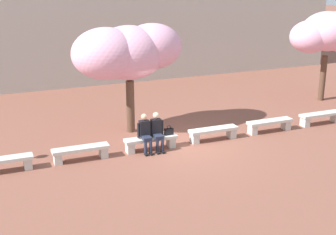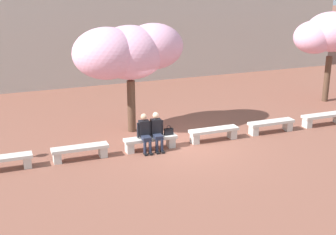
{
  "view_description": "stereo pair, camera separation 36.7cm",
  "coord_description": "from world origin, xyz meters",
  "px_view_note": "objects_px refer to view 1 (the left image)",
  "views": [
    {
      "loc": [
        -6.36,
        -13.88,
        5.89
      ],
      "look_at": [
        -0.48,
        0.2,
        1.0
      ],
      "focal_mm": 50.0,
      "sensor_mm": 36.0,
      "label": 1
    },
    {
      "loc": [
        -6.02,
        -14.02,
        5.89
      ],
      "look_at": [
        -0.48,
        0.2,
        1.0
      ],
      "focal_mm": 50.0,
      "sensor_mm": 36.0,
      "label": 2
    }
  ],
  "objects_px": {
    "stone_bench_near_west": "(81,151)",
    "cherry_tree_secondary": "(330,33)",
    "stone_bench_west_end": "(2,163)",
    "cherry_tree_main": "(127,52)",
    "stone_bench_near_east": "(213,132)",
    "person_seated_left": "(145,132)",
    "person_seated_right": "(157,130)",
    "stone_bench_east_end": "(270,124)",
    "handbag": "(169,131)",
    "stone_bench_center": "(151,141)",
    "stone_bench_far_east": "(321,117)"
  },
  "relations": [
    {
      "from": "stone_bench_near_west",
      "to": "cherry_tree_secondary",
      "type": "relative_size",
      "value": 0.45
    },
    {
      "from": "stone_bench_west_end",
      "to": "cherry_tree_main",
      "type": "xyz_separation_m",
      "value": [
        4.67,
        1.99,
        2.74
      ]
    },
    {
      "from": "stone_bench_near_west",
      "to": "stone_bench_near_east",
      "type": "relative_size",
      "value": 1.0
    },
    {
      "from": "stone_bench_near_east",
      "to": "cherry_tree_main",
      "type": "distance_m",
      "value": 4.21
    },
    {
      "from": "stone_bench_near_east",
      "to": "cherry_tree_main",
      "type": "bearing_deg",
      "value": 141.41
    },
    {
      "from": "stone_bench_near_west",
      "to": "cherry_tree_secondary",
      "type": "height_order",
      "value": "cherry_tree_secondary"
    },
    {
      "from": "person_seated_left",
      "to": "person_seated_right",
      "type": "distance_m",
      "value": 0.42
    },
    {
      "from": "stone_bench_west_end",
      "to": "stone_bench_east_end",
      "type": "height_order",
      "value": "same"
    },
    {
      "from": "stone_bench_near_west",
      "to": "person_seated_right",
      "type": "bearing_deg",
      "value": -1.18
    },
    {
      "from": "person_seated_left",
      "to": "cherry_tree_secondary",
      "type": "relative_size",
      "value": 0.32
    },
    {
      "from": "stone_bench_west_end",
      "to": "handbag",
      "type": "bearing_deg",
      "value": -0.09
    },
    {
      "from": "stone_bench_center",
      "to": "stone_bench_far_east",
      "type": "relative_size",
      "value": 1.0
    },
    {
      "from": "stone_bench_near_west",
      "to": "stone_bench_center",
      "type": "relative_size",
      "value": 1.0
    },
    {
      "from": "stone_bench_east_end",
      "to": "stone_bench_near_east",
      "type": "bearing_deg",
      "value": 180.0
    },
    {
      "from": "cherry_tree_secondary",
      "to": "person_seated_right",
      "type": "bearing_deg",
      "value": -163.08
    },
    {
      "from": "stone_bench_near_west",
      "to": "person_seated_left",
      "type": "distance_m",
      "value": 2.21
    },
    {
      "from": "cherry_tree_main",
      "to": "person_seated_right",
      "type": "bearing_deg",
      "value": -81.19
    },
    {
      "from": "stone_bench_west_end",
      "to": "handbag",
      "type": "relative_size",
      "value": 5.38
    },
    {
      "from": "stone_bench_near_west",
      "to": "person_seated_right",
      "type": "xyz_separation_m",
      "value": [
        2.6,
        -0.05,
        0.39
      ]
    },
    {
      "from": "stone_bench_near_west",
      "to": "stone_bench_near_east",
      "type": "xyz_separation_m",
      "value": [
        4.78,
        0.0,
        0.0
      ]
    },
    {
      "from": "stone_bench_east_end",
      "to": "person_seated_left",
      "type": "distance_m",
      "value": 5.01
    },
    {
      "from": "stone_bench_west_end",
      "to": "handbag",
      "type": "distance_m",
      "value": 5.45
    },
    {
      "from": "stone_bench_near_west",
      "to": "stone_bench_near_east",
      "type": "bearing_deg",
      "value": 0.0
    },
    {
      "from": "handbag",
      "to": "cherry_tree_secondary",
      "type": "distance_m",
      "value": 9.85
    },
    {
      "from": "stone_bench_near_west",
      "to": "handbag",
      "type": "relative_size",
      "value": 5.38
    },
    {
      "from": "person_seated_right",
      "to": "cherry_tree_secondary",
      "type": "distance_m",
      "value": 10.26
    },
    {
      "from": "cherry_tree_main",
      "to": "cherry_tree_secondary",
      "type": "distance_m",
      "value": 9.89
    },
    {
      "from": "stone_bench_east_end",
      "to": "cherry_tree_secondary",
      "type": "bearing_deg",
      "value": 29.83
    },
    {
      "from": "stone_bench_west_end",
      "to": "stone_bench_near_east",
      "type": "relative_size",
      "value": 1.0
    },
    {
      "from": "stone_bench_east_end",
      "to": "stone_bench_far_east",
      "type": "distance_m",
      "value": 2.39
    },
    {
      "from": "stone_bench_near_east",
      "to": "person_seated_left",
      "type": "relative_size",
      "value": 1.41
    },
    {
      "from": "stone_bench_near_east",
      "to": "person_seated_left",
      "type": "height_order",
      "value": "person_seated_left"
    },
    {
      "from": "stone_bench_near_west",
      "to": "cherry_tree_main",
      "type": "distance_m",
      "value": 4.08
    },
    {
      "from": "stone_bench_west_end",
      "to": "stone_bench_east_end",
      "type": "relative_size",
      "value": 1.0
    },
    {
      "from": "stone_bench_center",
      "to": "person_seated_right",
      "type": "distance_m",
      "value": 0.45
    },
    {
      "from": "stone_bench_near_east",
      "to": "stone_bench_east_end",
      "type": "relative_size",
      "value": 1.0
    },
    {
      "from": "stone_bench_center",
      "to": "person_seated_left",
      "type": "height_order",
      "value": "person_seated_left"
    },
    {
      "from": "cherry_tree_main",
      "to": "stone_bench_near_east",
      "type": "bearing_deg",
      "value": -38.59
    },
    {
      "from": "stone_bench_near_east",
      "to": "person_seated_right",
      "type": "height_order",
      "value": "person_seated_right"
    },
    {
      "from": "person_seated_left",
      "to": "cherry_tree_secondary",
      "type": "height_order",
      "value": "cherry_tree_secondary"
    },
    {
      "from": "cherry_tree_secondary",
      "to": "cherry_tree_main",
      "type": "bearing_deg",
      "value": -175.06
    },
    {
      "from": "handbag",
      "to": "stone_bench_center",
      "type": "bearing_deg",
      "value": 179.24
    },
    {
      "from": "stone_bench_center",
      "to": "person_seated_right",
      "type": "xyz_separation_m",
      "value": [
        0.21,
        -0.05,
        0.39
      ]
    },
    {
      "from": "handbag",
      "to": "cherry_tree_main",
      "type": "xyz_separation_m",
      "value": [
        -0.77,
        2.0,
        2.46
      ]
    },
    {
      "from": "stone_bench_near_west",
      "to": "stone_bench_center",
      "type": "height_order",
      "value": "same"
    },
    {
      "from": "stone_bench_near_west",
      "to": "stone_bench_far_east",
      "type": "bearing_deg",
      "value": 0.0
    },
    {
      "from": "stone_bench_near_east",
      "to": "stone_bench_east_end",
      "type": "xyz_separation_m",
      "value": [
        2.39,
        0.0,
        0.0
      ]
    },
    {
      "from": "stone_bench_center",
      "to": "person_seated_right",
      "type": "height_order",
      "value": "person_seated_right"
    },
    {
      "from": "stone_bench_near_west",
      "to": "person_seated_left",
      "type": "xyz_separation_m",
      "value": [
        2.18,
        -0.05,
        0.39
      ]
    },
    {
      "from": "person_seated_left",
      "to": "handbag",
      "type": "bearing_deg",
      "value": 2.93
    }
  ]
}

